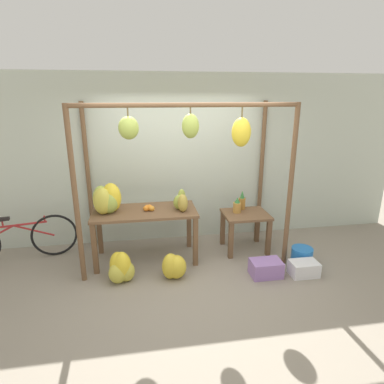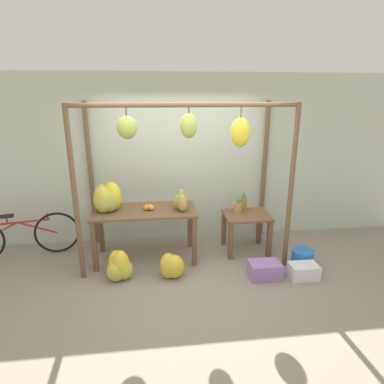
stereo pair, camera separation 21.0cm
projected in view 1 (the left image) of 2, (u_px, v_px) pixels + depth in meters
ground_plane at (192, 281)px, 4.40m from camera, size 20.00×20.00×0.00m
shop_wall_back at (178, 160)px, 5.40m from camera, size 8.00×0.08×2.80m
stall_awning at (188, 152)px, 4.40m from camera, size 3.00×1.28×2.36m
display_table_main at (145, 218)px, 4.81m from camera, size 1.54×0.73×0.80m
display_table_side at (245, 222)px, 5.18m from camera, size 0.71×0.60×0.63m
banana_pile_on_table at (107, 199)px, 4.65m from camera, size 0.48×0.44×0.43m
orange_pile at (149, 208)px, 4.75m from camera, size 0.17×0.14×0.09m
pineapple_cluster at (239, 204)px, 5.21m from camera, size 0.25×0.27×0.31m
banana_pile_ground_left at (121, 268)px, 4.37m from camera, size 0.40×0.39×0.43m
banana_pile_ground_right at (174, 266)px, 4.43m from camera, size 0.40×0.33×0.37m
fruit_crate_white at (266, 268)px, 4.51m from camera, size 0.43×0.29×0.23m
blue_bucket at (302, 256)px, 4.82m from camera, size 0.31×0.31×0.26m
parked_bicycle at (16, 239)px, 4.84m from camera, size 1.73×0.38×0.72m
papaya_pile at (181, 201)px, 4.76m from camera, size 0.23×0.36×0.29m
fruit_crate_purple at (304, 268)px, 4.52m from camera, size 0.39×0.26×0.21m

